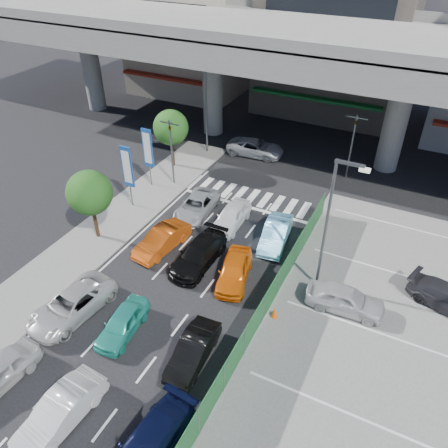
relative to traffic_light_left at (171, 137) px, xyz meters
The scene contains 29 objects.
ground 14.07m from the traffic_light_left, 62.68° to the right, with size 120.00×120.00×0.00m, color black.
parking_lot 20.28m from the traffic_light_left, 30.17° to the right, with size 12.00×28.00×0.06m, color #60605E.
sidewalk_left 8.93m from the traffic_light_left, 95.71° to the right, with size 4.00×30.00×0.12m, color #60605E.
fence_run 16.20m from the traffic_light_left, 43.73° to the right, with size 0.16×22.00×1.80m, color #1F5B2B, non-canonical shape.
expressway 12.72m from the traffic_light_left, 58.20° to the left, with size 64.00×14.00×10.75m.
building_west 22.39m from the traffic_light_left, 116.14° to the left, with size 12.00×10.90×13.00m.
building_center 22.15m from the traffic_light_left, 73.53° to the left, with size 14.00×10.90×15.00m.
traffic_light_left is the anchor object (origin of this frame).
traffic_light_right 13.63m from the traffic_light_left, 30.89° to the left, with size 1.60×1.24×5.20m.
street_lamp_right 14.68m from the traffic_light_left, 24.16° to the right, with size 1.65×0.22×8.00m.
street_lamp_left 6.06m from the traffic_light_left, 91.20° to the left, with size 1.65×0.22×8.00m.
signboard_near 4.22m from the traffic_light_left, 104.02° to the right, with size 0.80×0.14×4.70m.
signboard_far 1.93m from the traffic_light_left, 144.30° to the right, with size 0.80×0.14×4.70m.
tree_near 8.06m from the traffic_light_left, 95.71° to the right, with size 2.80×2.80×4.80m.
tree_far 3.02m from the traffic_light_left, 122.62° to the left, with size 2.80×2.80×4.80m.
hatch_white_back_mid 19.89m from the traffic_light_left, 71.72° to the right, with size 1.46×4.19×1.38m, color white.
minivan_navy_back 21.17m from the traffic_light_left, 60.78° to the right, with size 1.93×4.76×1.38m, color black.
sedan_white_mid_left 14.41m from the traffic_light_left, 80.18° to the right, with size 2.28×4.94×1.37m, color silver.
taxi_teal_mid 15.05m from the traffic_light_left, 68.10° to the right, with size 1.46×3.63×1.24m, color teal.
hatch_black_mid_right 16.81m from the traffic_light_left, 54.95° to the right, with size 1.33×3.82×1.26m, color black.
taxi_orange_left 8.63m from the traffic_light_left, 63.25° to the right, with size 1.46×4.19×1.38m, color #E55511.
sedan_black_mid 10.19m from the traffic_light_left, 49.24° to the right, with size 1.93×4.76×1.38m, color black.
taxi_orange_right 12.14m from the traffic_light_left, 40.96° to the right, with size 1.63×4.05×1.38m, color orange.
wagon_silver_front_left 5.58m from the traffic_light_left, 37.31° to the right, with size 2.07×4.49×1.25m, color #A4A8AC.
sedan_white_front_mid 7.68m from the traffic_light_left, 24.63° to the right, with size 1.63×4.05×1.38m, color white.
kei_truck_front_right 10.76m from the traffic_light_left, 19.25° to the right, with size 1.46×4.19×1.38m, color #70C7F7.
crossing_wagon_silver 8.87m from the traffic_light_left, 63.54° to the left, with size 2.24×4.86×1.35m, color #B9BBC2.
parked_sedan_white 16.96m from the traffic_light_left, 25.48° to the right, with size 1.65×4.11×1.40m, color beige.
traffic_cone 15.57m from the traffic_light_left, 38.03° to the right, with size 0.36×0.36×0.69m, color #F2570D.
Camera 1 is at (10.39, -12.52, 17.37)m, focal length 35.00 mm.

